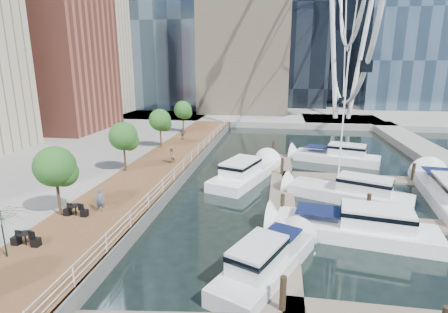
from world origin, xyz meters
The scene contains 14 objects.
ground centered at (0.00, 0.00, 0.00)m, with size 520.00×520.00×0.00m, color black.
boardwalk centered at (-9.00, 15.00, 0.50)m, with size 6.00×60.00×1.00m, color brown.
seawall centered at (-6.00, 15.00, 0.50)m, with size 0.25×60.00×1.00m, color #595954.
land_far centered at (0.00, 102.00, 0.50)m, with size 200.00×114.00×1.00m, color gray.
pier centered at (14.00, 52.00, 0.50)m, with size 14.00×12.00×1.00m, color gray.
railing centered at (-6.10, 15.00, 1.52)m, with size 0.10×60.00×1.05m, color white, non-canonical shape.
floating_docks centered at (7.97, 9.98, 0.49)m, with size 16.00×34.00×2.60m.
street_trees centered at (-11.40, 14.00, 4.29)m, with size 2.60×42.60×4.60m.
cafe_tables centered at (-10.40, -2.00, 1.37)m, with size 2.50×13.70×0.74m.
yacht_foreground centered at (7.48, 5.78, 0.00)m, with size 2.88×10.76×2.15m, color white, non-canonical shape.
pedestrian_near centered at (-9.01, 4.88, 1.81)m, with size 0.59×0.39×1.62m, color #495162.
pedestrian_mid centered at (-8.02, 17.33, 1.79)m, with size 0.77×0.60×1.58m, color #7F6457.
pedestrian_far centered at (-10.01, 28.67, 1.81)m, with size 0.95×0.39×1.61m, color #384146.
moored_yachts centered at (8.00, 11.76, 0.00)m, with size 22.45×36.16×11.50m.
Camera 1 is at (2.55, -15.28, 10.47)m, focal length 28.00 mm.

